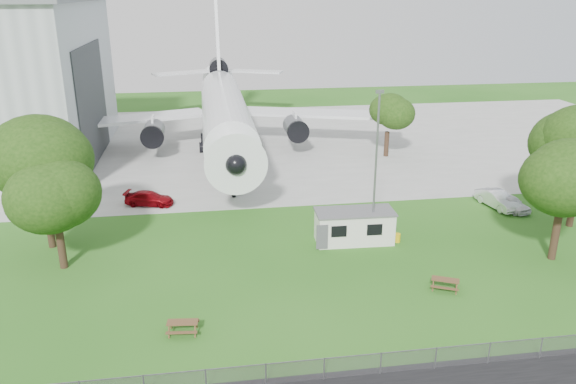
{
  "coord_description": "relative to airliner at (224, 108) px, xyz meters",
  "views": [
    {
      "loc": [
        -4.39,
        -32.87,
        18.91
      ],
      "look_at": [
        1.76,
        8.0,
        4.0
      ],
      "focal_mm": 35.0,
      "sensor_mm": 36.0,
      "label": 1
    }
  ],
  "objects": [
    {
      "name": "tree_west_big",
      "position": [
        -14.68,
        -26.62,
        1.43
      ],
      "size": [
        7.96,
        7.96,
        10.69
      ],
      "color": "#382619",
      "rests_on": "ground"
    },
    {
      "name": "picnic_east",
      "position": [
        12.93,
        -37.49,
        -5.27
      ],
      "size": [
        2.27,
        2.13,
        0.76
      ],
      "primitive_type": null,
      "rotation": [
        0.0,
        0.0,
        -0.45
      ],
      "color": "brown",
      "rests_on": "ground"
    },
    {
      "name": "tree_east_front",
      "position": [
        22.72,
        -34.33,
        1.0
      ],
      "size": [
        6.25,
        6.25,
        9.41
      ],
      "color": "#382619",
      "rests_on": "ground"
    },
    {
      "name": "car_ne_hatch",
      "position": [
        24.73,
        -24.69,
        -4.6
      ],
      "size": [
        2.55,
        4.2,
        1.34
      ],
      "primitive_type": "imported",
      "rotation": [
        0.0,
        0.0,
        0.26
      ],
      "color": "silver",
      "rests_on": "ground"
    },
    {
      "name": "lamp_mast",
      "position": [
        10.2,
        -29.66,
        0.73
      ],
      "size": [
        0.16,
        0.16,
        12.0
      ],
      "primitive_type": "cylinder",
      "color": "slate",
      "rests_on": "ground"
    },
    {
      "name": "car_apron_van",
      "position": [
        -7.9,
        -18.55,
        -4.62
      ],
      "size": [
        4.81,
        2.9,
        1.3
      ],
      "primitive_type": "imported",
      "rotation": [
        0.0,
        0.0,
        1.31
      ],
      "color": "maroon",
      "rests_on": "ground"
    },
    {
      "name": "fence",
      "position": [
        2.0,
        -45.36,
        -5.27
      ],
      "size": [
        58.0,
        0.04,
        1.3
      ],
      "primitive_type": "cube",
      "color": "gray",
      "rests_on": "ground"
    },
    {
      "name": "car_ne_sedan",
      "position": [
        23.84,
        -23.9,
        -4.5
      ],
      "size": [
        2.55,
        4.9,
        1.54
      ],
      "primitive_type": "imported",
      "rotation": [
        0.0,
        0.0,
        0.21
      ],
      "color": "silver",
      "rests_on": "ground"
    },
    {
      "name": "ground",
      "position": [
        2.0,
        -35.86,
        -5.27
      ],
      "size": [
        160.0,
        160.0,
        0.0
      ],
      "primitive_type": "plane",
      "color": "#3D7926"
    },
    {
      "name": "concrete_apron",
      "position": [
        2.0,
        2.14,
        -5.25
      ],
      "size": [
        120.0,
        46.0,
        0.03
      ],
      "primitive_type": "cube",
      "color": "#B7B7B2",
      "rests_on": "ground"
    },
    {
      "name": "tree_far_apron",
      "position": [
        19.01,
        -6.0,
        -0.09
      ],
      "size": [
        5.53,
        5.53,
        7.97
      ],
      "color": "#382619",
      "rests_on": "ground"
    },
    {
      "name": "airliner",
      "position": [
        0.0,
        0.0,
        0.0
      ],
      "size": [
        46.36,
        47.73,
        17.69
      ],
      "color": "white",
      "rests_on": "ground"
    },
    {
      "name": "tree_west_small",
      "position": [
        -13.01,
        -30.38,
        0.07
      ],
      "size": [
        7.07,
        7.07,
        8.89
      ],
      "color": "#382619",
      "rests_on": "ground"
    },
    {
      "name": "picnic_west",
      "position": [
        -4.28,
        -40.04,
        -5.27
      ],
      "size": [
        1.94,
        1.68,
        0.76
      ],
      "primitive_type": null,
      "rotation": [
        0.0,
        0.0,
        -0.1
      ],
      "color": "brown",
      "rests_on": "ground"
    },
    {
      "name": "site_cabin",
      "position": [
        8.88,
        -29.17,
        -3.96
      ],
      "size": [
        6.79,
        2.9,
        2.62
      ],
      "color": "silver",
      "rests_on": "ground"
    }
  ]
}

